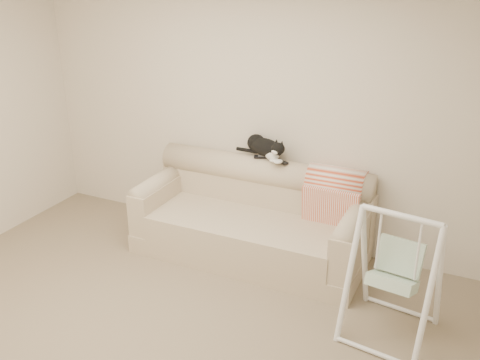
{
  "coord_description": "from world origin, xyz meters",
  "views": [
    {
      "loc": [
        1.9,
        -2.63,
        2.68
      ],
      "look_at": [
        0.07,
        1.27,
        0.9
      ],
      "focal_mm": 40.0,
      "sensor_mm": 36.0,
      "label": 1
    }
  ],
  "objects_px": {
    "sofa": "(253,219)",
    "baby_swing": "(395,275)",
    "remote_a": "(263,157)",
    "tuxedo_cat": "(265,147)",
    "remote_b": "(281,161)"
  },
  "relations": [
    {
      "from": "remote_b",
      "to": "tuxedo_cat",
      "type": "relative_size",
      "value": 0.3
    },
    {
      "from": "sofa",
      "to": "remote_a",
      "type": "bearing_deg",
      "value": 91.61
    },
    {
      "from": "remote_a",
      "to": "tuxedo_cat",
      "type": "xyz_separation_m",
      "value": [
        0.01,
        0.01,
        0.1
      ]
    },
    {
      "from": "sofa",
      "to": "remote_a",
      "type": "height_order",
      "value": "remote_a"
    },
    {
      "from": "sofa",
      "to": "remote_a",
      "type": "distance_m",
      "value": 0.61
    },
    {
      "from": "tuxedo_cat",
      "to": "baby_swing",
      "type": "xyz_separation_m",
      "value": [
        1.45,
        -0.95,
        -0.49
      ]
    },
    {
      "from": "sofa",
      "to": "remote_b",
      "type": "xyz_separation_m",
      "value": [
        0.19,
        0.22,
        0.56
      ]
    },
    {
      "from": "tuxedo_cat",
      "to": "baby_swing",
      "type": "distance_m",
      "value": 1.8
    },
    {
      "from": "sofa",
      "to": "remote_a",
      "type": "relative_size",
      "value": 11.81
    },
    {
      "from": "remote_a",
      "to": "tuxedo_cat",
      "type": "height_order",
      "value": "tuxedo_cat"
    },
    {
      "from": "sofa",
      "to": "tuxedo_cat",
      "type": "distance_m",
      "value": 0.71
    },
    {
      "from": "sofa",
      "to": "baby_swing",
      "type": "distance_m",
      "value": 1.61
    },
    {
      "from": "baby_swing",
      "to": "sofa",
      "type": "bearing_deg",
      "value": 154.86
    },
    {
      "from": "remote_a",
      "to": "tuxedo_cat",
      "type": "distance_m",
      "value": 0.1
    },
    {
      "from": "sofa",
      "to": "baby_swing",
      "type": "bearing_deg",
      "value": -25.14
    }
  ]
}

